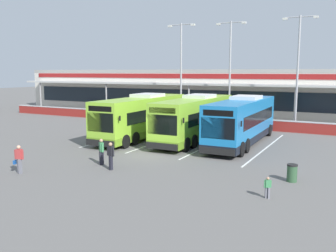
% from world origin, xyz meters
% --- Properties ---
extents(ground_plane, '(200.00, 200.00, 0.00)m').
position_xyz_m(ground_plane, '(0.00, 0.00, 0.00)').
color(ground_plane, '#605E5B').
extents(terminal_building, '(70.00, 13.00, 6.00)m').
position_xyz_m(terminal_building, '(-0.00, 26.91, 3.01)').
color(terminal_building, beige).
rests_on(terminal_building, ground).
extents(red_barrier_wall, '(60.00, 0.40, 1.10)m').
position_xyz_m(red_barrier_wall, '(0.00, 14.50, 0.56)').
color(red_barrier_wall, maroon).
rests_on(red_barrier_wall, ground).
extents(coach_bus_leftmost, '(3.04, 12.19, 3.78)m').
position_xyz_m(coach_bus_leftmost, '(-4.37, 5.54, 1.79)').
color(coach_bus_leftmost, '#8CC633').
rests_on(coach_bus_leftmost, ground).
extents(coach_bus_left_centre, '(3.04, 12.19, 3.78)m').
position_xyz_m(coach_bus_left_centre, '(0.17, 6.61, 1.79)').
color(coach_bus_left_centre, '#8CC633').
rests_on(coach_bus_left_centre, ground).
extents(coach_bus_centre, '(3.04, 12.19, 3.78)m').
position_xyz_m(coach_bus_centre, '(4.16, 6.83, 1.79)').
color(coach_bus_centre, '#1972B7').
rests_on(coach_bus_centre, ground).
extents(bay_stripe_far_west, '(0.14, 13.00, 0.01)m').
position_xyz_m(bay_stripe_far_west, '(-6.30, 6.00, 0.00)').
color(bay_stripe_far_west, silver).
rests_on(bay_stripe_far_west, ground).
extents(bay_stripe_west, '(0.14, 13.00, 0.01)m').
position_xyz_m(bay_stripe_west, '(-2.10, 6.00, 0.00)').
color(bay_stripe_west, silver).
rests_on(bay_stripe_west, ground).
extents(bay_stripe_mid_west, '(0.14, 13.00, 0.01)m').
position_xyz_m(bay_stripe_mid_west, '(2.10, 6.00, 0.00)').
color(bay_stripe_mid_west, silver).
rests_on(bay_stripe_mid_west, ground).
extents(bay_stripe_centre, '(0.14, 13.00, 0.01)m').
position_xyz_m(bay_stripe_centre, '(6.30, 6.00, 0.00)').
color(bay_stripe_centre, silver).
rests_on(bay_stripe_centre, ground).
extents(pedestrian_with_handbag, '(0.65, 0.34, 1.62)m').
position_xyz_m(pedestrian_with_handbag, '(-4.47, -7.60, 0.86)').
color(pedestrian_with_handbag, slate).
rests_on(pedestrian_with_handbag, ground).
extents(pedestrian_in_dark_coat, '(0.54, 0.36, 1.62)m').
position_xyz_m(pedestrian_in_dark_coat, '(-0.37, -4.54, 0.87)').
color(pedestrian_in_dark_coat, black).
rests_on(pedestrian_in_dark_coat, ground).
extents(pedestrian_child, '(0.31, 0.22, 1.00)m').
position_xyz_m(pedestrian_child, '(8.93, -5.33, 0.54)').
color(pedestrian_child, slate).
rests_on(pedestrian_child, ground).
extents(pedestrian_near_bin, '(0.49, 0.42, 1.62)m').
position_xyz_m(pedestrian_near_bin, '(-1.59, -3.84, 0.87)').
color(pedestrian_near_bin, black).
rests_on(pedestrian_near_bin, ground).
extents(lamp_post_west, '(3.24, 0.28, 11.00)m').
position_xyz_m(lamp_post_west, '(-5.73, 16.12, 6.29)').
color(lamp_post_west, '#9E9EA3').
rests_on(lamp_post_west, ground).
extents(lamp_post_centre, '(3.24, 0.28, 11.00)m').
position_xyz_m(lamp_post_centre, '(-0.32, 16.99, 6.29)').
color(lamp_post_centre, '#9E9EA3').
rests_on(lamp_post_centre, ground).
extents(lamp_post_east, '(3.24, 0.28, 11.00)m').
position_xyz_m(lamp_post_east, '(6.78, 16.09, 6.29)').
color(lamp_post_east, '#9E9EA3').
rests_on(lamp_post_east, ground).
extents(litter_bin, '(0.54, 0.54, 0.93)m').
position_xyz_m(litter_bin, '(9.47, -2.12, 0.47)').
color(litter_bin, '#2D5133').
rests_on(litter_bin, ground).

